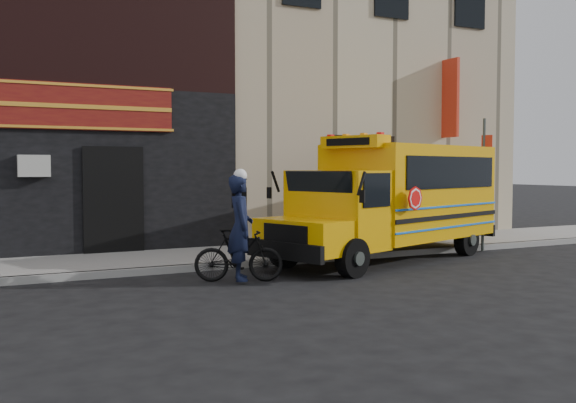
# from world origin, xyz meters

# --- Properties ---
(ground) EXTENTS (120.00, 120.00, 0.00)m
(ground) POSITION_xyz_m (0.00, 0.00, 0.00)
(ground) COLOR black
(ground) RESTS_ON ground
(curb) EXTENTS (40.00, 0.20, 0.15)m
(curb) POSITION_xyz_m (0.00, 2.60, 0.07)
(curb) COLOR gray
(curb) RESTS_ON ground
(sidewalk) EXTENTS (40.00, 3.00, 0.15)m
(sidewalk) POSITION_xyz_m (0.00, 4.10, 0.07)
(sidewalk) COLOR gray
(sidewalk) RESTS_ON ground
(building) EXTENTS (20.00, 10.70, 12.00)m
(building) POSITION_xyz_m (-0.04, 10.45, 6.13)
(building) COLOR tan
(building) RESTS_ON sidewalk
(school_bus) EXTENTS (7.21, 4.32, 2.92)m
(school_bus) POSITION_xyz_m (2.89, 2.26, 1.51)
(school_bus) COLOR black
(school_bus) RESTS_ON ground
(sign_pole) EXTENTS (0.12, 0.30, 3.50)m
(sign_pole) POSITION_xyz_m (5.82, 2.39, 1.92)
(sign_pole) COLOR #3B423E
(sign_pole) RESTS_ON ground
(bicycle) EXTENTS (1.76, 1.14, 1.03)m
(bicycle) POSITION_xyz_m (-1.68, 1.00, 0.52)
(bicycle) COLOR black
(bicycle) RESTS_ON ground
(cyclist) EXTENTS (0.66, 0.84, 2.03)m
(cyclist) POSITION_xyz_m (-1.68, 0.90, 1.01)
(cyclist) COLOR black
(cyclist) RESTS_ON ground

